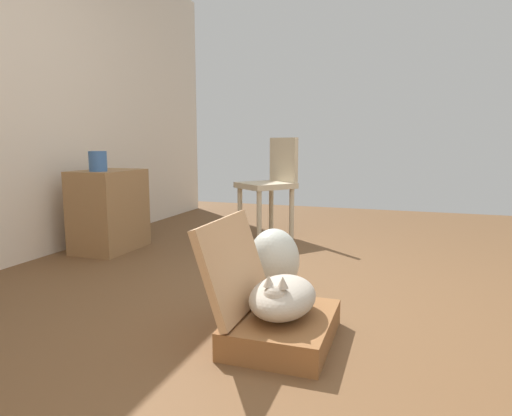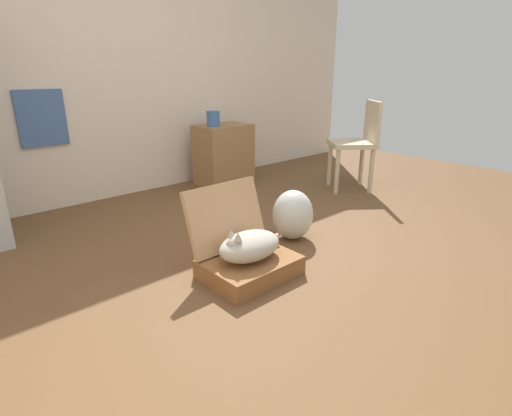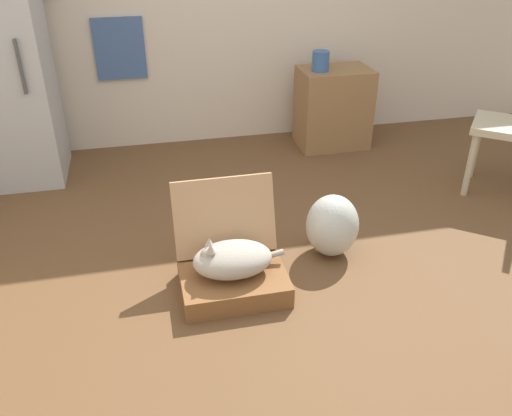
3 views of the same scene
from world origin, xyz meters
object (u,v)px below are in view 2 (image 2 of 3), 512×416
at_px(suitcase_base, 250,267).
at_px(side_table, 224,155).
at_px(vase_tall, 213,119).
at_px(chair, 358,141).
at_px(plastic_bag_white, 293,215).
at_px(cat, 249,246).

bearing_deg(suitcase_base, side_table, 56.42).
relative_size(vase_tall, chair, 0.17).
xyz_separation_m(plastic_bag_white, vase_tall, (0.41, 1.53, 0.54)).
distance_m(side_table, chair, 1.44).
height_order(suitcase_base, side_table, side_table).
xyz_separation_m(plastic_bag_white, chair, (1.46, 0.46, 0.32)).
distance_m(suitcase_base, cat, 0.15).
bearing_deg(chair, cat, -33.01).
bearing_deg(side_table, vase_tall, -169.26).
bearing_deg(side_table, suitcase_base, -123.58).
height_order(cat, plastic_bag_white, plastic_bag_white).
bearing_deg(vase_tall, cat, -120.81).
bearing_deg(vase_tall, chair, -45.60).
relative_size(plastic_bag_white, side_table, 0.58).
xyz_separation_m(suitcase_base, cat, (-0.01, 0.00, 0.15)).
bearing_deg(side_table, cat, -123.72).
distance_m(vase_tall, chair, 1.52).
relative_size(cat, vase_tall, 3.20).
xyz_separation_m(cat, side_table, (1.19, 1.78, 0.12)).
bearing_deg(vase_tall, plastic_bag_white, -105.16).
height_order(suitcase_base, vase_tall, vase_tall).
height_order(vase_tall, chair, chair).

